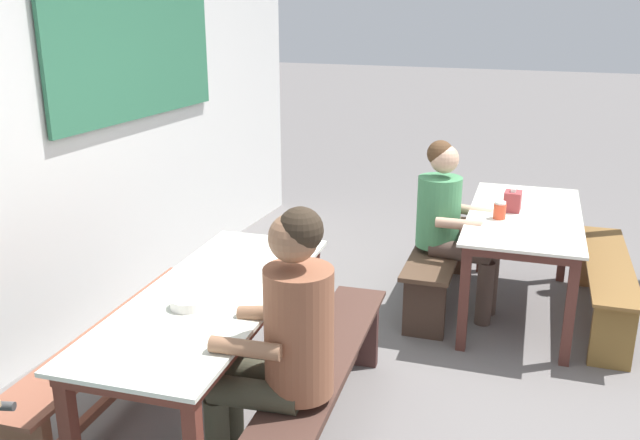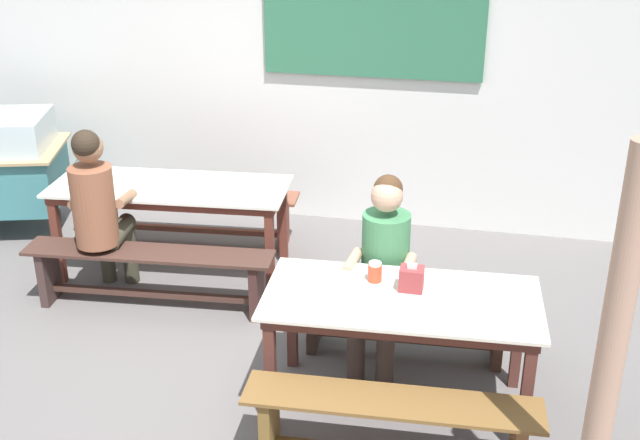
{
  "view_description": "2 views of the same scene",
  "coord_description": "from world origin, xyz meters",
  "px_view_note": "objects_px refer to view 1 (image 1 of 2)",
  "views": [
    {
      "loc": [
        -3.42,
        -0.44,
        2.09
      ],
      "look_at": [
        -0.11,
        0.82,
        0.95
      ],
      "focal_mm": 37.99,
      "sensor_mm": 36.0,
      "label": 1
    },
    {
      "loc": [
        1.55,
        -4.02,
        2.86
      ],
      "look_at": [
        0.59,
        0.33,
        0.91
      ],
      "focal_mm": 44.37,
      "sensor_mm": 36.0,
      "label": 2
    }
  ],
  "objects_px": {
    "bench_near_front": "(606,284)",
    "dining_table_far": "(213,306)",
    "bench_near_back": "(438,263)",
    "tissue_box": "(513,201)",
    "dining_table_near": "(524,224)",
    "condiment_jar": "(500,210)",
    "person_right_near_table": "(450,219)",
    "bench_far_front": "(322,386)",
    "person_left_back_turned": "(282,336)",
    "soup_bowl": "(188,303)",
    "bench_far_back": "(119,354)"
  },
  "relations": [
    {
      "from": "dining_table_far",
      "to": "bench_far_front",
      "type": "bearing_deg",
      "value": -85.24
    },
    {
      "from": "bench_far_back",
      "to": "person_right_near_table",
      "type": "relative_size",
      "value": 1.45
    },
    {
      "from": "bench_far_back",
      "to": "soup_bowl",
      "type": "relative_size",
      "value": 10.68
    },
    {
      "from": "dining_table_near",
      "to": "bench_near_back",
      "type": "xyz_separation_m",
      "value": [
        -0.03,
        0.56,
        -0.35
      ]
    },
    {
      "from": "dining_table_far",
      "to": "person_right_near_table",
      "type": "height_order",
      "value": "person_right_near_table"
    },
    {
      "from": "soup_bowl",
      "to": "condiment_jar",
      "type": "bearing_deg",
      "value": -31.91
    },
    {
      "from": "soup_bowl",
      "to": "dining_table_near",
      "type": "bearing_deg",
      "value": -32.72
    },
    {
      "from": "condiment_jar",
      "to": "dining_table_near",
      "type": "bearing_deg",
      "value": -40.7
    },
    {
      "from": "dining_table_near",
      "to": "bench_near_back",
      "type": "distance_m",
      "value": 0.66
    },
    {
      "from": "person_right_near_table",
      "to": "dining_table_far",
      "type": "bearing_deg",
      "value": 153.66
    },
    {
      "from": "bench_near_front",
      "to": "dining_table_far",
      "type": "bearing_deg",
      "value": 135.7
    },
    {
      "from": "bench_near_front",
      "to": "condiment_jar",
      "type": "bearing_deg",
      "value": 106.05
    },
    {
      "from": "soup_bowl",
      "to": "bench_far_back",
      "type": "bearing_deg",
      "value": 75.09
    },
    {
      "from": "bench_far_back",
      "to": "bench_near_front",
      "type": "xyz_separation_m",
      "value": [
        1.99,
        -2.46,
        -0.01
      ]
    },
    {
      "from": "bench_far_front",
      "to": "tissue_box",
      "type": "relative_size",
      "value": 11.22
    },
    {
      "from": "bench_far_back",
      "to": "bench_near_front",
      "type": "distance_m",
      "value": 3.16
    },
    {
      "from": "dining_table_far",
      "to": "tissue_box",
      "type": "bearing_deg",
      "value": -32.44
    },
    {
      "from": "bench_far_back",
      "to": "dining_table_near",
      "type": "bearing_deg",
      "value": -44.04
    },
    {
      "from": "dining_table_near",
      "to": "person_right_near_table",
      "type": "distance_m",
      "value": 0.5
    },
    {
      "from": "bench_far_front",
      "to": "condiment_jar",
      "type": "distance_m",
      "value": 1.86
    },
    {
      "from": "person_right_near_table",
      "to": "soup_bowl",
      "type": "height_order",
      "value": "person_right_near_table"
    },
    {
      "from": "tissue_box",
      "to": "bench_near_front",
      "type": "bearing_deg",
      "value": -90.88
    },
    {
      "from": "dining_table_far",
      "to": "bench_near_back",
      "type": "bearing_deg",
      "value": -22.21
    },
    {
      "from": "bench_near_back",
      "to": "soup_bowl",
      "type": "distance_m",
      "value": 2.26
    },
    {
      "from": "tissue_box",
      "to": "soup_bowl",
      "type": "xyz_separation_m",
      "value": [
        -2.14,
        1.26,
        -0.05
      ]
    },
    {
      "from": "condiment_jar",
      "to": "soup_bowl",
      "type": "height_order",
      "value": "condiment_jar"
    },
    {
      "from": "tissue_box",
      "to": "bench_near_back",
      "type": "bearing_deg",
      "value": 98.4
    },
    {
      "from": "dining_table_far",
      "to": "bench_near_back",
      "type": "xyz_separation_m",
      "value": [
        1.88,
        -0.77,
        -0.35
      ]
    },
    {
      "from": "person_right_near_table",
      "to": "person_left_back_turned",
      "type": "distance_m",
      "value": 2.09
    },
    {
      "from": "dining_table_far",
      "to": "bench_near_front",
      "type": "relative_size",
      "value": 1.2
    },
    {
      "from": "bench_near_back",
      "to": "person_right_near_table",
      "type": "bearing_deg",
      "value": -147.53
    },
    {
      "from": "person_right_near_table",
      "to": "bench_far_front",
      "type": "bearing_deg",
      "value": 170.01
    },
    {
      "from": "dining_table_far",
      "to": "dining_table_near",
      "type": "bearing_deg",
      "value": -34.86
    },
    {
      "from": "bench_far_front",
      "to": "person_left_back_turned",
      "type": "height_order",
      "value": "person_left_back_turned"
    },
    {
      "from": "bench_far_back",
      "to": "person_left_back_turned",
      "type": "relative_size",
      "value": 1.35
    },
    {
      "from": "bench_far_front",
      "to": "tissue_box",
      "type": "height_order",
      "value": "tissue_box"
    },
    {
      "from": "tissue_box",
      "to": "soup_bowl",
      "type": "distance_m",
      "value": 2.49
    },
    {
      "from": "bench_far_back",
      "to": "person_right_near_table",
      "type": "bearing_deg",
      "value": -38.56
    },
    {
      "from": "person_right_near_table",
      "to": "tissue_box",
      "type": "bearing_deg",
      "value": -60.6
    },
    {
      "from": "bench_near_front",
      "to": "person_right_near_table",
      "type": "distance_m",
      "value": 1.13
    },
    {
      "from": "person_left_back_turned",
      "to": "bench_far_front",
      "type": "bearing_deg",
      "value": -6.73
    },
    {
      "from": "bench_near_front",
      "to": "dining_table_near",
      "type": "bearing_deg",
      "value": 93.03
    },
    {
      "from": "tissue_box",
      "to": "bench_far_front",
      "type": "bearing_deg",
      "value": 160.41
    },
    {
      "from": "bench_near_front",
      "to": "bench_far_front",
      "type": "bearing_deg",
      "value": 144.88
    },
    {
      "from": "dining_table_near",
      "to": "condiment_jar",
      "type": "bearing_deg",
      "value": 139.3
    },
    {
      "from": "bench_far_front",
      "to": "tissue_box",
      "type": "xyz_separation_m",
      "value": [
        1.91,
        -0.68,
        0.5
      ]
    },
    {
      "from": "bench_far_front",
      "to": "bench_near_front",
      "type": "height_order",
      "value": "same"
    },
    {
      "from": "dining_table_far",
      "to": "bench_near_back",
      "type": "relative_size",
      "value": 1.28
    },
    {
      "from": "bench_near_back",
      "to": "tissue_box",
      "type": "xyz_separation_m",
      "value": [
        0.07,
        -0.47,
        0.49
      ]
    },
    {
      "from": "person_left_back_turned",
      "to": "tissue_box",
      "type": "xyz_separation_m",
      "value": [
        2.27,
        -0.72,
        0.06
      ]
    }
  ]
}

